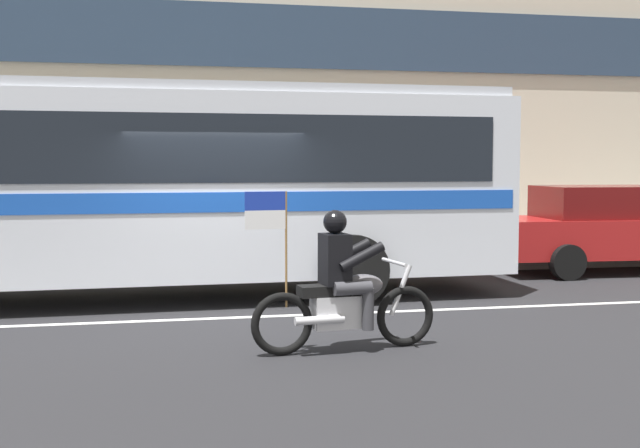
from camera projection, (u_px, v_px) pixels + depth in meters
ground_plane at (217, 311)px, 11.61m from camera, size 60.00×60.00×0.00m
sidewalk_curb at (196, 262)px, 16.58m from camera, size 28.00×3.80×0.15m
lane_center_stripe at (220, 318)px, 11.02m from camera, size 26.60×0.14×0.01m
transit_bus at (131, 176)px, 12.39m from camera, size 11.55×2.90×3.22m
motorcycle_with_rider at (343, 291)px, 9.07m from camera, size 2.19×0.66×1.78m
parked_sedan_curbside at (612, 228)px, 15.64m from camera, size 4.66×2.02×1.64m
fire_hydrant at (412, 242)px, 16.33m from camera, size 0.22×0.30×0.75m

